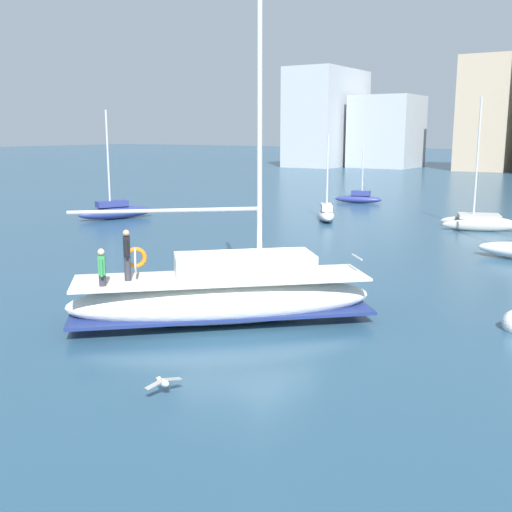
% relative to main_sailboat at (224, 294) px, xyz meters
% --- Properties ---
extents(ground_plane, '(400.00, 400.00, 0.00)m').
position_rel_main_sailboat_xyz_m(ground_plane, '(0.61, 1.02, -0.91)').
color(ground_plane, '#284C66').
extents(main_sailboat, '(8.69, 8.26, 13.18)m').
position_rel_main_sailboat_xyz_m(main_sailboat, '(0.00, 0.00, 0.00)').
color(main_sailboat, white).
rests_on(main_sailboat, ground).
extents(moored_sloop_near, '(3.13, 4.39, 5.70)m').
position_rel_main_sailboat_xyz_m(moored_sloop_near, '(-7.39, 22.44, -0.43)').
color(moored_sloop_near, silver).
rests_on(moored_sloop_near, ground).
extents(moored_catamaran, '(3.27, 5.39, 7.34)m').
position_rel_main_sailboat_xyz_m(moored_catamaran, '(-19.95, 15.22, -0.35)').
color(moored_catamaran, navy).
rests_on(moored_catamaran, ground).
extents(moored_cutter_left, '(4.88, 3.48, 7.95)m').
position_rel_main_sailboat_xyz_m(moored_cutter_left, '(2.28, 23.93, -0.34)').
color(moored_cutter_left, '#B7B2A8').
rests_on(moored_cutter_left, ground).
extents(moored_ketch_distant, '(4.01, 1.94, 4.88)m').
position_rel_main_sailboat_xyz_m(moored_ketch_distant, '(-9.60, 33.15, -0.48)').
color(moored_ketch_distant, navy).
rests_on(moored_ketch_distant, ground).
extents(seagull, '(0.48, 0.93, 0.17)m').
position_rel_main_sailboat_xyz_m(seagull, '(2.08, -5.37, -0.56)').
color(seagull, silver).
rests_on(seagull, ground).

